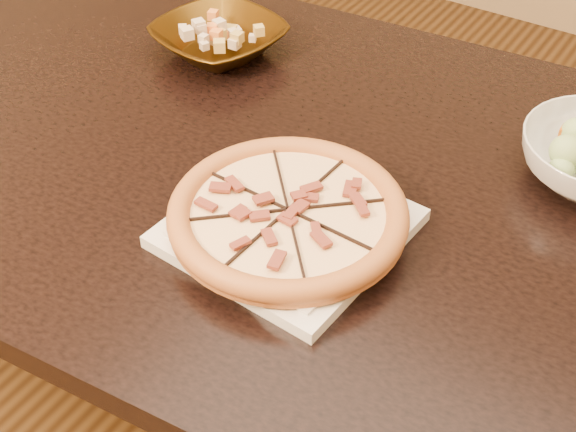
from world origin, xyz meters
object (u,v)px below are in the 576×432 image
object	(u,v)px
pizza	(288,214)
bronze_bowl	(219,39)
dining_table	(271,204)
plate	(288,227)

from	to	relation	value
pizza	bronze_bowl	xyz separation A→B (m)	(-0.35, 0.33, -0.01)
dining_table	bronze_bowl	distance (m)	0.33
dining_table	pizza	size ratio (longest dim) A/B	4.78
plate	pizza	distance (m)	0.02
dining_table	bronze_bowl	world-z (taller)	bronze_bowl
pizza	dining_table	bearing A→B (deg)	131.75
plate	bronze_bowl	distance (m)	0.48
plate	pizza	bearing A→B (deg)	156.48
dining_table	pizza	distance (m)	0.22
dining_table	plate	bearing A→B (deg)	-48.25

